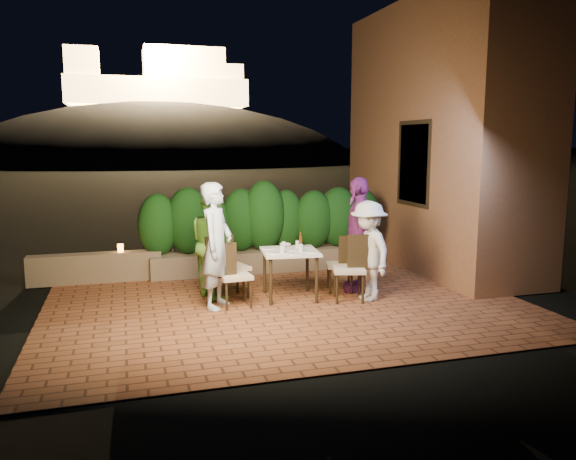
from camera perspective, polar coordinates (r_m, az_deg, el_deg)
name	(u,v)px	position (r m, az deg, el deg)	size (l,w,h in m)	color
ground	(290,307)	(8.36, 0.18, -7.80)	(400.00, 400.00, 0.00)	black
terrace_floor	(281,301)	(8.84, -0.75, -7.25)	(7.00, 6.00, 0.15)	brown
building_wall	(439,136)	(11.32, 15.12, 9.20)	(1.60, 5.00, 5.00)	#955F3B
window_pane	(415,164)	(10.50, 12.78, 6.60)	(0.08, 1.00, 1.40)	black
window_frame	(415,164)	(10.50, 12.73, 6.60)	(0.06, 1.15, 1.55)	black
planter	(265,260)	(10.51, -2.35, -3.09)	(4.20, 0.55, 0.40)	#76634B
hedge	(265,221)	(10.38, -2.38, 0.96)	(4.00, 0.70, 1.10)	#123C11
parapet	(96,268)	(10.21, -18.95, -3.64)	(2.20, 0.30, 0.50)	#76634B
hill	(162,197)	(68.11, -12.73, 3.32)	(52.00, 40.00, 22.00)	black
fortress	(157,70)	(68.29, -13.16, 15.51)	(26.00, 8.00, 8.00)	#FFCC7A
dining_table	(290,274)	(8.65, 0.19, -4.52)	(0.84, 0.84, 0.75)	white
plate_nw	(275,253)	(8.34, -1.36, -2.34)	(0.23, 0.23, 0.01)	white
plate_sw	(268,248)	(8.72, -2.08, -1.85)	(0.23, 0.23, 0.01)	white
plate_ne	(312,252)	(8.42, 2.49, -2.25)	(0.20, 0.20, 0.01)	white
plate_se	(304,246)	(8.86, 1.64, -1.68)	(0.20, 0.20, 0.01)	white
plate_centre	(291,250)	(8.59, 0.29, -2.01)	(0.20, 0.20, 0.01)	white
plate_front	(295,254)	(8.28, 0.71, -2.42)	(0.24, 0.24, 0.01)	white
glass_nw	(282,249)	(8.36, -0.58, -1.95)	(0.07, 0.07, 0.12)	silver
glass_sw	(284,245)	(8.72, -0.44, -1.53)	(0.06, 0.06, 0.11)	silver
glass_ne	(301,248)	(8.46, 1.31, -1.83)	(0.07, 0.07, 0.12)	silver
glass_se	(298,244)	(8.74, 0.98, -1.47)	(0.07, 0.07, 0.12)	silver
beer_bottle	(301,241)	(8.63, 1.28, -1.08)	(0.05, 0.05, 0.27)	#47280B
bowl	(285,245)	(8.89, -0.28, -1.54)	(0.17, 0.17, 0.04)	white
chair_left_front	(235,275)	(8.24, -5.39, -4.53)	(0.44, 0.44, 0.95)	black
chair_left_back	(232,266)	(8.72, -5.71, -3.67)	(0.46, 0.46, 0.98)	black
chair_right_front	(349,268)	(8.54, 6.19, -3.83)	(0.47, 0.47, 1.02)	black
chair_right_back	(340,264)	(9.07, 5.28, -3.42)	(0.42, 0.42, 0.91)	black
diner_blue	(217,246)	(8.12, -7.27, -1.59)	(0.67, 0.44, 1.83)	#B0C4E2
diner_green	(213,243)	(8.74, -7.59, -1.35)	(0.82, 0.64, 1.68)	#67B638
diner_white	(368,251)	(8.56, 8.15, -2.12)	(0.98, 0.56, 1.52)	silver
diner_purple	(359,234)	(9.08, 7.18, -0.43)	(1.08, 0.45, 1.84)	#7D297C
parapet_lamp	(120,248)	(10.14, -16.66, -1.77)	(0.10, 0.10, 0.14)	orange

